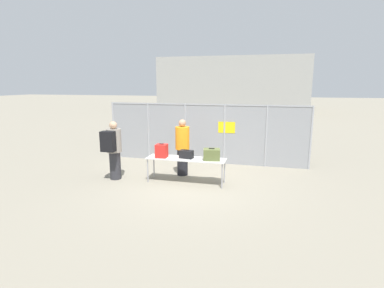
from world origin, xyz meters
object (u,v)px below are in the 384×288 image
(inspection_table, at_px, (186,160))
(utility_trailer, at_px, (260,148))
(security_worker_near, at_px, (182,147))
(suitcase_black, at_px, (186,154))
(traveler_hooded, at_px, (113,148))
(suitcase_red, at_px, (162,151))
(suitcase_olive, at_px, (212,154))

(inspection_table, xyz_separation_m, utility_trailer, (2.02, 3.68, -0.30))
(inspection_table, bearing_deg, security_worker_near, 113.61)
(suitcase_black, distance_m, security_worker_near, 0.78)
(traveler_hooded, bearing_deg, security_worker_near, 21.87)
(traveler_hooded, distance_m, security_worker_near, 2.12)
(inspection_table, bearing_deg, utility_trailer, 61.22)
(suitcase_red, bearing_deg, utility_trailer, 53.67)
(suitcase_red, height_order, security_worker_near, security_worker_near)
(suitcase_black, xyz_separation_m, suitcase_olive, (0.75, -0.01, 0.04))
(suitcase_black, relative_size, traveler_hooded, 0.23)
(traveler_hooded, xyz_separation_m, security_worker_near, (1.89, 0.96, -0.06))
(suitcase_red, bearing_deg, security_worker_near, 62.08)
(inspection_table, xyz_separation_m, security_worker_near, (-0.31, 0.72, 0.24))
(suitcase_black, distance_m, suitcase_olive, 0.75)
(suitcase_olive, relative_size, security_worker_near, 0.29)
(inspection_table, relative_size, utility_trailer, 0.61)
(suitcase_red, distance_m, security_worker_near, 0.88)
(inspection_table, distance_m, traveler_hooded, 2.23)
(security_worker_near, bearing_deg, suitcase_red, 68.15)
(inspection_table, height_order, suitcase_olive, suitcase_olive)
(suitcase_olive, xyz_separation_m, security_worker_near, (-1.07, 0.72, 0.02))
(inspection_table, distance_m, suitcase_red, 0.77)
(inspection_table, bearing_deg, suitcase_black, 61.71)
(suitcase_olive, height_order, traveler_hooded, traveler_hooded)
(suitcase_red, xyz_separation_m, security_worker_near, (0.41, 0.78, -0.01))
(inspection_table, relative_size, suitcase_red, 5.64)
(inspection_table, xyz_separation_m, traveler_hooded, (-2.20, -0.24, 0.29))
(suitcase_red, height_order, utility_trailer, suitcase_red)
(suitcase_black, bearing_deg, suitcase_olive, -0.99)
(inspection_table, height_order, suitcase_red, suitcase_red)
(suitcase_black, distance_m, traveler_hooded, 2.23)
(suitcase_black, relative_size, security_worker_near, 0.23)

